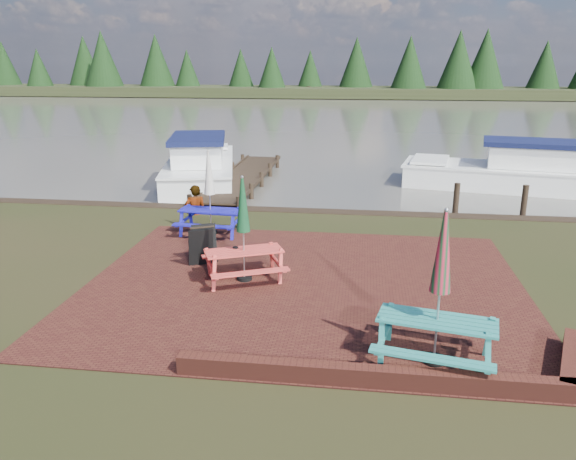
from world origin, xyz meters
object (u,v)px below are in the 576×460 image
(picnic_table_teal, at_px, (438,312))
(jetty, at_px, (243,177))
(chalkboard, at_px, (203,245))
(person, at_px, (194,186))
(boat_jetty, at_px, (200,167))
(boat_near, at_px, (510,173))
(picnic_table_blue, at_px, (210,206))
(picnic_table_red, at_px, (244,245))

(picnic_table_teal, height_order, jetty, picnic_table_teal)
(chalkboard, distance_m, person, 4.49)
(chalkboard, xyz_separation_m, person, (-1.45, 4.23, 0.43))
(boat_jetty, distance_m, person, 5.49)
(person, bearing_deg, boat_near, -171.10)
(chalkboard, relative_size, boat_jetty, 0.12)
(picnic_table_teal, bearing_deg, chalkboard, 153.40)
(jetty, distance_m, person, 5.16)
(boat_near, bearing_deg, chalkboard, 149.04)
(jetty, relative_size, boat_near, 1.16)
(picnic_table_teal, height_order, boat_jetty, picnic_table_teal)
(picnic_table_teal, height_order, picnic_table_blue, picnic_table_teal)
(boat_jetty, xyz_separation_m, boat_near, (11.88, 0.56, -0.03))
(picnic_table_blue, xyz_separation_m, chalkboard, (0.44, -2.30, -0.33))
(picnic_table_teal, bearing_deg, picnic_table_blue, 142.39)
(picnic_table_red, height_order, person, picnic_table_red)
(boat_jetty, height_order, boat_near, boat_jetty)
(boat_near, bearing_deg, jetty, 105.28)
(picnic_table_teal, distance_m, boat_jetty, 15.31)
(picnic_table_teal, distance_m, boat_near, 14.52)
(picnic_table_red, relative_size, boat_jetty, 0.29)
(picnic_table_blue, xyz_separation_m, boat_near, (9.50, 7.78, -0.38))
(chalkboard, bearing_deg, picnic_table_blue, 75.04)
(picnic_table_blue, bearing_deg, picnic_table_red, -59.69)
(boat_near, relative_size, person, 4.42)
(jetty, height_order, boat_near, boat_near)
(picnic_table_teal, relative_size, picnic_table_red, 1.09)
(jetty, xyz_separation_m, boat_near, (10.14, 0.76, 0.29))
(chalkboard, height_order, boat_jetty, boat_jetty)
(picnic_table_teal, xyz_separation_m, boat_jetty, (-7.57, 13.30, -0.42))
(picnic_table_red, xyz_separation_m, boat_near, (7.92, 10.92, -0.38))
(chalkboard, height_order, boat_near, boat_near)
(chalkboard, distance_m, jetty, 9.39)
(picnic_table_teal, bearing_deg, boat_near, 84.64)
(boat_near, height_order, person, person)
(picnic_table_red, xyz_separation_m, picnic_table_blue, (-1.57, 3.14, 0.01))
(boat_jetty, bearing_deg, boat_near, -10.33)
(jetty, bearing_deg, picnic_table_red, -77.68)
(picnic_table_blue, height_order, person, picnic_table_blue)
(picnic_table_teal, xyz_separation_m, boat_near, (4.32, 13.86, -0.45))
(picnic_table_red, bearing_deg, person, 92.77)
(boat_jetty, bearing_deg, chalkboard, -86.48)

